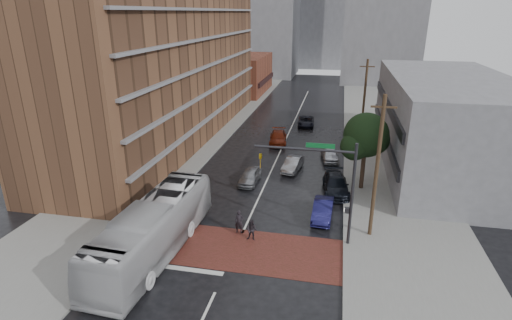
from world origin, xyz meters
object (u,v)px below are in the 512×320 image
at_px(pedestrian_b, 252,230).
at_px(pedestrian_a, 239,222).
at_px(transit_bus, 154,229).
at_px(car_parked_far, 330,154).
at_px(car_travel_c, 278,138).
at_px(car_parked_mid, 336,185).
at_px(suv_travel, 306,121).
at_px(car_travel_a, 250,176).
at_px(car_parked_near, 323,210).
at_px(car_travel_b, 293,164).

bearing_deg(pedestrian_b, pedestrian_a, 146.80).
bearing_deg(transit_bus, car_parked_far, 64.70).
relative_size(pedestrian_a, car_parked_far, 0.41).
distance_m(car_travel_c, car_parked_far, 7.72).
xyz_separation_m(pedestrian_b, car_parked_mid, (5.46, 9.04, -0.03)).
xyz_separation_m(suv_travel, car_parked_mid, (4.46, -21.21, 0.10)).
bearing_deg(car_parked_far, car_travel_a, -141.38).
relative_size(suv_travel, car_parked_near, 1.13).
distance_m(pedestrian_a, pedestrian_b, 1.36).
relative_size(pedestrian_b, car_travel_b, 0.39).
xyz_separation_m(pedestrian_b, car_travel_a, (-2.26, 9.52, -0.11)).
height_order(suv_travel, car_parked_near, car_parked_near).
relative_size(car_travel_c, suv_travel, 1.06).
height_order(pedestrian_a, car_parked_mid, pedestrian_a).
bearing_deg(car_parked_far, car_travel_c, 134.89).
height_order(pedestrian_a, car_travel_a, pedestrian_a).
bearing_deg(pedestrian_a, car_travel_c, 83.11).
relative_size(pedestrian_b, suv_travel, 0.34).
xyz_separation_m(pedestrian_a, car_travel_c, (-0.46, 20.86, -0.15)).
distance_m(pedestrian_a, car_parked_mid, 10.52).
bearing_deg(transit_bus, car_parked_mid, 48.89).
distance_m(pedestrian_b, car_parked_far, 17.74).
height_order(transit_bus, pedestrian_b, transit_bus).
bearing_deg(car_travel_a, car_parked_mid, -1.20).
bearing_deg(suv_travel, car_travel_c, -110.28).
height_order(transit_bus, car_travel_b, transit_bus).
xyz_separation_m(suv_travel, car_parked_far, (3.68, -13.14, 0.06)).
distance_m(transit_bus, pedestrian_a, 5.97).
bearing_deg(transit_bus, pedestrian_a, 39.96).
distance_m(suv_travel, car_parked_near, 26.30).
bearing_deg(car_travel_a, suv_travel, 83.42).
distance_m(car_travel_a, car_travel_b, 5.21).
bearing_deg(car_travel_b, car_travel_a, -122.60).
bearing_deg(car_travel_a, transit_bus, -103.54).
distance_m(transit_bus, car_parked_mid, 16.34).
bearing_deg(suv_travel, car_parked_mid, -81.83).
xyz_separation_m(car_travel_b, car_parked_mid, (4.26, -4.38, 0.09)).
bearing_deg(car_travel_a, pedestrian_b, -74.25).
height_order(transit_bus, car_parked_mid, transit_bus).
relative_size(car_travel_b, car_travel_c, 0.81).
xyz_separation_m(car_travel_a, car_travel_c, (0.71, 12.15, 0.04)).
xyz_separation_m(pedestrian_b, car_travel_b, (1.19, 13.41, -0.12)).
xyz_separation_m(pedestrian_a, car_travel_a, (-1.17, 8.71, -0.19)).
relative_size(car_travel_c, car_parked_near, 1.19).
height_order(pedestrian_b, car_parked_far, pedestrian_b).
bearing_deg(car_travel_c, suv_travel, 66.54).
xyz_separation_m(transit_bus, pedestrian_a, (4.68, 3.59, -0.92)).
bearing_deg(transit_bus, pedestrian_b, 28.19).
relative_size(car_travel_b, suv_travel, 0.86).
relative_size(car_travel_b, car_parked_far, 0.96).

